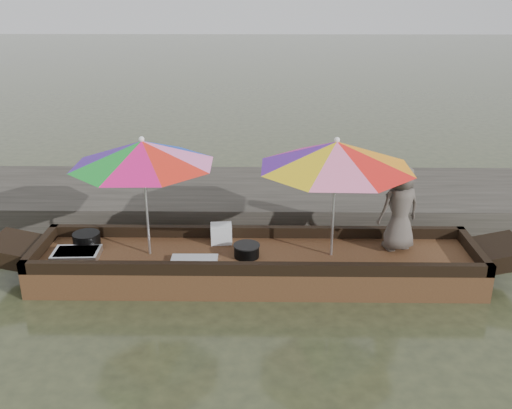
{
  "coord_description": "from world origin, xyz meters",
  "views": [
    {
      "loc": [
        0.09,
        -6.63,
        3.59
      ],
      "look_at": [
        0.0,
        0.1,
        1.0
      ],
      "focal_mm": 40.0,
      "sensor_mm": 36.0,
      "label": 1
    }
  ],
  "objects_px": {
    "cooking_pot": "(87,240)",
    "tray_scallop": "(194,263)",
    "supply_bag": "(221,234)",
    "boat_hull": "(256,266)",
    "vendor": "(400,208)",
    "tray_crayfish": "(76,254)",
    "umbrella_bow": "(146,197)",
    "umbrella_stern": "(334,198)",
    "charcoal_grill": "(247,251)"
  },
  "relations": [
    {
      "from": "boat_hull",
      "to": "umbrella_bow",
      "type": "bearing_deg",
      "value": 180.0
    },
    {
      "from": "tray_scallop",
      "to": "charcoal_grill",
      "type": "xyz_separation_m",
      "value": [
        0.65,
        0.25,
        0.05
      ]
    },
    {
      "from": "cooking_pot",
      "to": "charcoal_grill",
      "type": "distance_m",
      "value": 2.15
    },
    {
      "from": "tray_crayfish",
      "to": "supply_bag",
      "type": "distance_m",
      "value": 1.88
    },
    {
      "from": "boat_hull",
      "to": "vendor",
      "type": "relative_size",
      "value": 4.96
    },
    {
      "from": "cooking_pot",
      "to": "charcoal_grill",
      "type": "relative_size",
      "value": 1.11
    },
    {
      "from": "boat_hull",
      "to": "cooking_pot",
      "type": "height_order",
      "value": "cooking_pot"
    },
    {
      "from": "boat_hull",
      "to": "umbrella_stern",
      "type": "relative_size",
      "value": 2.93
    },
    {
      "from": "cooking_pot",
      "to": "charcoal_grill",
      "type": "height_order",
      "value": "cooking_pot"
    },
    {
      "from": "boat_hull",
      "to": "vendor",
      "type": "height_order",
      "value": "vendor"
    },
    {
      "from": "cooking_pot",
      "to": "umbrella_bow",
      "type": "distance_m",
      "value": 1.13
    },
    {
      "from": "tray_scallop",
      "to": "tray_crayfish",
      "type": "bearing_deg",
      "value": 172.7
    },
    {
      "from": "umbrella_bow",
      "to": "vendor",
      "type": "bearing_deg",
      "value": 3.7
    },
    {
      "from": "tray_scallop",
      "to": "boat_hull",
      "type": "bearing_deg",
      "value": 22.58
    },
    {
      "from": "supply_bag",
      "to": "boat_hull",
      "type": "bearing_deg",
      "value": -37.02
    },
    {
      "from": "tray_crayfish",
      "to": "supply_bag",
      "type": "height_order",
      "value": "supply_bag"
    },
    {
      "from": "tray_crayfish",
      "to": "umbrella_stern",
      "type": "relative_size",
      "value": 0.3
    },
    {
      "from": "vendor",
      "to": "umbrella_bow",
      "type": "relative_size",
      "value": 0.64
    },
    {
      "from": "cooking_pot",
      "to": "tray_scallop",
      "type": "bearing_deg",
      "value": -19.69
    },
    {
      "from": "tray_crayfish",
      "to": "umbrella_bow",
      "type": "distance_m",
      "value": 1.18
    },
    {
      "from": "umbrella_bow",
      "to": "charcoal_grill",
      "type": "bearing_deg",
      "value": -3.06
    },
    {
      "from": "boat_hull",
      "to": "cooking_pot",
      "type": "bearing_deg",
      "value": 174.6
    },
    {
      "from": "cooking_pot",
      "to": "umbrella_stern",
      "type": "distance_m",
      "value": 3.3
    },
    {
      "from": "tray_scallop",
      "to": "charcoal_grill",
      "type": "distance_m",
      "value": 0.7
    },
    {
      "from": "vendor",
      "to": "supply_bag",
      "type": "bearing_deg",
      "value": -22.71
    },
    {
      "from": "cooking_pot",
      "to": "vendor",
      "type": "bearing_deg",
      "value": -0.06
    },
    {
      "from": "vendor",
      "to": "boat_hull",
      "type": "bearing_deg",
      "value": -12.67
    },
    {
      "from": "boat_hull",
      "to": "umbrella_bow",
      "type": "height_order",
      "value": "umbrella_bow"
    },
    {
      "from": "cooking_pot",
      "to": "tray_scallop",
      "type": "height_order",
      "value": "cooking_pot"
    },
    {
      "from": "cooking_pot",
      "to": "supply_bag",
      "type": "height_order",
      "value": "supply_bag"
    },
    {
      "from": "tray_crayfish",
      "to": "supply_bag",
      "type": "xyz_separation_m",
      "value": [
        1.81,
        0.48,
        0.09
      ]
    },
    {
      "from": "cooking_pot",
      "to": "supply_bag",
      "type": "xyz_separation_m",
      "value": [
        1.78,
        0.14,
        0.04
      ]
    },
    {
      "from": "supply_bag",
      "to": "vendor",
      "type": "bearing_deg",
      "value": -3.61
    },
    {
      "from": "tray_scallop",
      "to": "umbrella_bow",
      "type": "distance_m",
      "value": 1.01
    },
    {
      "from": "tray_scallop",
      "to": "charcoal_grill",
      "type": "height_order",
      "value": "charcoal_grill"
    },
    {
      "from": "umbrella_stern",
      "to": "tray_scallop",
      "type": "bearing_deg",
      "value": -169.6
    },
    {
      "from": "cooking_pot",
      "to": "vendor",
      "type": "xyz_separation_m",
      "value": [
        4.1,
        -0.0,
        0.48
      ]
    },
    {
      "from": "tray_scallop",
      "to": "umbrella_bow",
      "type": "bearing_deg",
      "value": 152.36
    },
    {
      "from": "cooking_pot",
      "to": "vendor",
      "type": "distance_m",
      "value": 4.13
    },
    {
      "from": "tray_crayfish",
      "to": "umbrella_bow",
      "type": "height_order",
      "value": "umbrella_bow"
    },
    {
      "from": "supply_bag",
      "to": "tray_scallop",
      "type": "bearing_deg",
      "value": -113.62
    },
    {
      "from": "tray_scallop",
      "to": "vendor",
      "type": "bearing_deg",
      "value": 11.39
    },
    {
      "from": "cooking_pot",
      "to": "tray_crayfish",
      "type": "xyz_separation_m",
      "value": [
        -0.04,
        -0.34,
        -0.05
      ]
    },
    {
      "from": "cooking_pot",
      "to": "supply_bag",
      "type": "bearing_deg",
      "value": 4.58
    },
    {
      "from": "boat_hull",
      "to": "cooking_pot",
      "type": "xyz_separation_m",
      "value": [
        -2.25,
        0.21,
        0.27
      ]
    },
    {
      "from": "umbrella_stern",
      "to": "umbrella_bow",
      "type": "bearing_deg",
      "value": 180.0
    },
    {
      "from": "tray_crayfish",
      "to": "tray_scallop",
      "type": "relative_size",
      "value": 1.0
    },
    {
      "from": "supply_bag",
      "to": "umbrella_stern",
      "type": "xyz_separation_m",
      "value": [
        1.44,
        -0.35,
        0.65
      ]
    },
    {
      "from": "tray_crayfish",
      "to": "tray_scallop",
      "type": "height_order",
      "value": "tray_crayfish"
    },
    {
      "from": "boat_hull",
      "to": "tray_scallop",
      "type": "distance_m",
      "value": 0.85
    }
  ]
}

